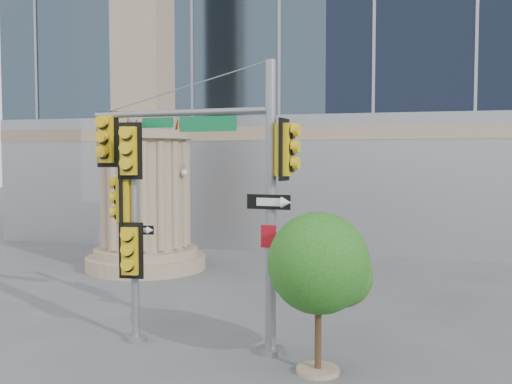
# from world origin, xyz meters

# --- Properties ---
(ground) EXTENTS (120.00, 120.00, 0.00)m
(ground) POSITION_xyz_m (0.00, 0.00, 0.00)
(ground) COLOR #545456
(ground) RESTS_ON ground
(monument) EXTENTS (4.40, 4.40, 16.60)m
(monument) POSITION_xyz_m (-6.00, 9.00, 5.52)
(monument) COLOR #9E886B
(monument) RESTS_ON ground
(main_signal_pole) EXTENTS (4.72, 0.94, 6.12)m
(main_signal_pole) POSITION_xyz_m (-0.57, 1.23, 3.79)
(main_signal_pole) COLOR slate
(main_signal_pole) RESTS_ON ground
(secondary_signal_pole) EXTENTS (0.88, 0.64, 4.96)m
(secondary_signal_pole) POSITION_xyz_m (-2.65, 1.07, 2.91)
(secondary_signal_pole) COLOR slate
(secondary_signal_pole) RESTS_ON ground
(street_tree) EXTENTS (1.98, 1.94, 3.09)m
(street_tree) POSITION_xyz_m (1.68, 0.29, 2.04)
(street_tree) COLOR #9E886B
(street_tree) RESTS_ON ground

